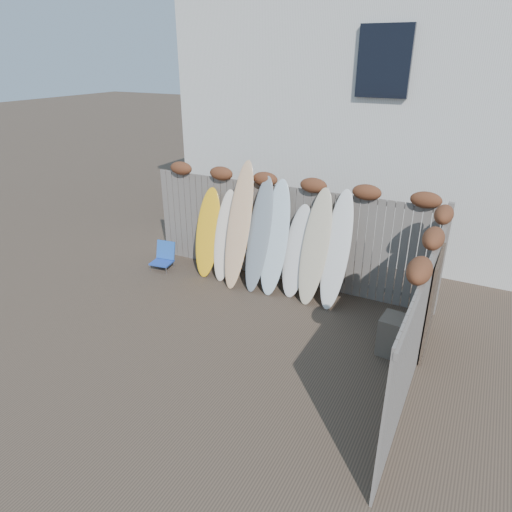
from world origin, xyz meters
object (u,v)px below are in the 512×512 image
at_px(beach_chair, 164,256).
at_px(wooden_crate, 397,336).
at_px(lattice_panel, 432,303).
at_px(surfboard_0, 208,233).

xyz_separation_m(beach_chair, wooden_crate, (5.21, -0.86, 0.05)).
distance_m(beach_chair, wooden_crate, 5.28).
relative_size(lattice_panel, surfboard_0, 0.86).
height_order(beach_chair, lattice_panel, lattice_panel).
bearing_deg(lattice_panel, surfboard_0, 169.54).
distance_m(beach_chair, lattice_panel, 5.64).
relative_size(beach_chair, wooden_crate, 0.92).
height_order(lattice_panel, surfboard_0, surfboard_0).
distance_m(wooden_crate, lattice_panel, 0.74).
bearing_deg(wooden_crate, lattice_panel, 44.21).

